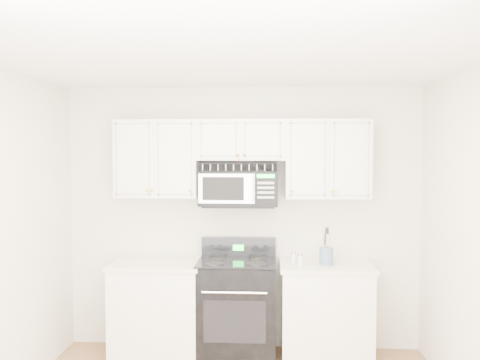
{
  "coord_description": "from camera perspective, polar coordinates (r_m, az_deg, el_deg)",
  "views": [
    {
      "loc": [
        0.3,
        -3.55,
        1.98
      ],
      "look_at": [
        0.0,
        1.3,
        1.71
      ],
      "focal_mm": 40.0,
      "sensor_mm": 36.0,
      "label": 1
    }
  ],
  "objects": [
    {
      "name": "base_cabinet_left",
      "position": [
        5.34,
        -8.76,
        -13.74
      ],
      "size": [
        0.86,
        0.65,
        0.92
      ],
      "color": "white",
      "rests_on": "ground"
    },
    {
      "name": "shaker_pepper",
      "position": [
        5.1,
        5.74,
        -8.18
      ],
      "size": [
        0.05,
        0.05,
        0.11
      ],
      "color": "silver",
      "rests_on": "base_cabinet_right"
    },
    {
      "name": "shaker_salt",
      "position": [
        4.99,
        6.43,
        -8.43
      ],
      "size": [
        0.05,
        0.05,
        0.11
      ],
      "color": "silver",
      "rests_on": "base_cabinet_right"
    },
    {
      "name": "utensil_crock",
      "position": [
        5.05,
        9.19,
        -7.92
      ],
      "size": [
        0.13,
        0.13,
        0.34
      ],
      "color": "slate",
      "rests_on": "base_cabinet_right"
    },
    {
      "name": "range",
      "position": [
        5.22,
        -0.34,
        -13.43
      ],
      "size": [
        0.73,
        0.67,
        1.11
      ],
      "color": "black",
      "rests_on": "ground"
    },
    {
      "name": "room",
      "position": [
        3.63,
        -1.26,
        -7.58
      ],
      "size": [
        3.51,
        3.51,
        2.61
      ],
      "color": "brown",
      "rests_on": "ground"
    },
    {
      "name": "microwave",
      "position": [
        5.13,
        -0.14,
        -0.39
      ],
      "size": [
        0.75,
        0.42,
        0.41
      ],
      "color": "black",
      "rests_on": "ground"
    },
    {
      "name": "upper_cabinets",
      "position": [
        5.15,
        0.19,
        2.69
      ],
      "size": [
        2.44,
        0.37,
        0.75
      ],
      "color": "white",
      "rests_on": "ground"
    },
    {
      "name": "base_cabinet_right",
      "position": [
        5.25,
        9.11,
        -14.04
      ],
      "size": [
        0.86,
        0.65,
        0.92
      ],
      "color": "white",
      "rests_on": "ground"
    }
  ]
}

